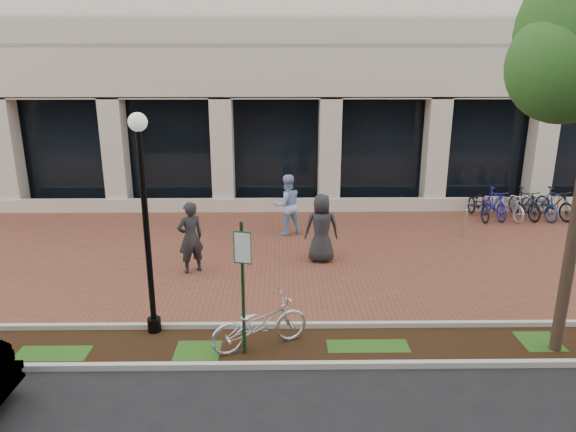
{
  "coord_description": "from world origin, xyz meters",
  "views": [
    {
      "loc": [
        0.19,
        -14.22,
        5.34
      ],
      "look_at": [
        0.37,
        -0.8,
        1.38
      ],
      "focal_mm": 32.0,
      "sensor_mm": 36.0,
      "label": 1
    }
  ],
  "objects_px": {
    "locked_bicycle": "(260,323)",
    "parking_sign": "(243,273)",
    "bollard": "(465,223)",
    "pedestrian_mid": "(287,205)",
    "pedestrian_left": "(190,238)",
    "pedestrian_right": "(321,228)",
    "lamppost": "(145,215)",
    "bike_rack_cluster": "(516,204)"
  },
  "relations": [
    {
      "from": "bike_rack_cluster",
      "to": "lamppost",
      "type": "bearing_deg",
      "value": -151.91
    },
    {
      "from": "parking_sign",
      "to": "pedestrian_right",
      "type": "bearing_deg",
      "value": 85.96
    },
    {
      "from": "pedestrian_left",
      "to": "pedestrian_right",
      "type": "xyz_separation_m",
      "value": [
        3.52,
        0.77,
        -0.0
      ]
    },
    {
      "from": "lamppost",
      "to": "bollard",
      "type": "height_order",
      "value": "lamppost"
    },
    {
      "from": "lamppost",
      "to": "bike_rack_cluster",
      "type": "xyz_separation_m",
      "value": [
        11.13,
        8.1,
        -2.02
      ]
    },
    {
      "from": "pedestrian_left",
      "to": "pedestrian_right",
      "type": "relative_size",
      "value": 1.0
    },
    {
      "from": "lamppost",
      "to": "pedestrian_mid",
      "type": "relative_size",
      "value": 2.26
    },
    {
      "from": "lamppost",
      "to": "locked_bicycle",
      "type": "xyz_separation_m",
      "value": [
        2.23,
        -0.65,
        -2.02
      ]
    },
    {
      "from": "pedestrian_left",
      "to": "locked_bicycle",
      "type": "bearing_deg",
      "value": 84.97
    },
    {
      "from": "lamppost",
      "to": "pedestrian_mid",
      "type": "bearing_deg",
      "value": 66.04
    },
    {
      "from": "pedestrian_mid",
      "to": "bollard",
      "type": "bearing_deg",
      "value": 154.06
    },
    {
      "from": "pedestrian_mid",
      "to": "bike_rack_cluster",
      "type": "bearing_deg",
      "value": 170.55
    },
    {
      "from": "locked_bicycle",
      "to": "pedestrian_left",
      "type": "xyz_separation_m",
      "value": [
        -1.97,
        3.85,
        0.45
      ]
    },
    {
      "from": "pedestrian_right",
      "to": "pedestrian_left",
      "type": "bearing_deg",
      "value": 11.45
    },
    {
      "from": "pedestrian_left",
      "to": "bike_rack_cluster",
      "type": "xyz_separation_m",
      "value": [
        10.88,
        4.91,
        -0.45
      ]
    },
    {
      "from": "locked_bicycle",
      "to": "lamppost",
      "type": "bearing_deg",
      "value": 49.64
    },
    {
      "from": "locked_bicycle",
      "to": "bike_rack_cluster",
      "type": "xyz_separation_m",
      "value": [
        8.91,
        8.76,
        -0.0
      ]
    },
    {
      "from": "locked_bicycle",
      "to": "pedestrian_left",
      "type": "relative_size",
      "value": 1.02
    },
    {
      "from": "parking_sign",
      "to": "bike_rack_cluster",
      "type": "relative_size",
      "value": 0.73
    },
    {
      "from": "parking_sign",
      "to": "bike_rack_cluster",
      "type": "height_order",
      "value": "parking_sign"
    },
    {
      "from": "parking_sign",
      "to": "lamppost",
      "type": "relative_size",
      "value": 0.59
    },
    {
      "from": "locked_bicycle",
      "to": "bike_rack_cluster",
      "type": "height_order",
      "value": "bike_rack_cluster"
    },
    {
      "from": "bike_rack_cluster",
      "to": "pedestrian_left",
      "type": "bearing_deg",
      "value": -163.69
    },
    {
      "from": "lamppost",
      "to": "pedestrian_left",
      "type": "relative_size",
      "value": 2.32
    },
    {
      "from": "lamppost",
      "to": "bike_rack_cluster",
      "type": "height_order",
      "value": "lamppost"
    },
    {
      "from": "lamppost",
      "to": "pedestrian_left",
      "type": "distance_m",
      "value": 3.57
    },
    {
      "from": "pedestrian_left",
      "to": "pedestrian_right",
      "type": "height_order",
      "value": "pedestrian_left"
    },
    {
      "from": "lamppost",
      "to": "parking_sign",
      "type": "bearing_deg",
      "value": -24.79
    },
    {
      "from": "bollard",
      "to": "lamppost",
      "type": "bearing_deg",
      "value": -145.25
    },
    {
      "from": "parking_sign",
      "to": "pedestrian_right",
      "type": "height_order",
      "value": "parking_sign"
    },
    {
      "from": "parking_sign",
      "to": "locked_bicycle",
      "type": "bearing_deg",
      "value": 56.7
    },
    {
      "from": "pedestrian_mid",
      "to": "pedestrian_right",
      "type": "relative_size",
      "value": 1.03
    },
    {
      "from": "lamppost",
      "to": "locked_bicycle",
      "type": "relative_size",
      "value": 2.26
    },
    {
      "from": "lamppost",
      "to": "pedestrian_right",
      "type": "xyz_separation_m",
      "value": [
        3.77,
        3.97,
        -1.57
      ]
    },
    {
      "from": "parking_sign",
      "to": "bollard",
      "type": "relative_size",
      "value": 2.7
    },
    {
      "from": "pedestrian_right",
      "to": "bollard",
      "type": "bearing_deg",
      "value": -158.69
    },
    {
      "from": "bollard",
      "to": "pedestrian_mid",
      "type": "bearing_deg",
      "value": 175.28
    },
    {
      "from": "pedestrian_mid",
      "to": "pedestrian_left",
      "type": "bearing_deg",
      "value": 29.7
    },
    {
      "from": "locked_bicycle",
      "to": "parking_sign",
      "type": "bearing_deg",
      "value": 106.06
    },
    {
      "from": "bollard",
      "to": "locked_bicycle",
      "type": "bearing_deg",
      "value": -133.79
    },
    {
      "from": "locked_bicycle",
      "to": "bollard",
      "type": "bearing_deg",
      "value": -67.82
    },
    {
      "from": "parking_sign",
      "to": "pedestrian_right",
      "type": "xyz_separation_m",
      "value": [
        1.83,
        4.86,
        -0.7
      ]
    }
  ]
}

